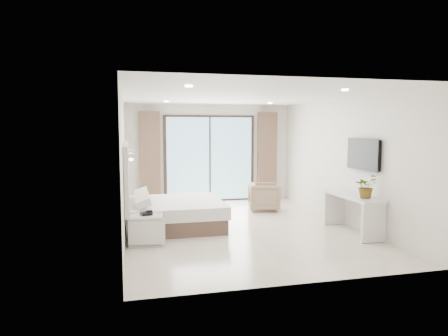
# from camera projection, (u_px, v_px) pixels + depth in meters

# --- Properties ---
(ground) EXTENTS (6.20, 6.20, 0.00)m
(ground) POSITION_uv_depth(u_px,v_px,m) (239.00, 227.00, 8.29)
(ground) COLOR beige
(ground) RESTS_ON ground
(room_shell) EXTENTS (4.62, 6.22, 2.72)m
(room_shell) POSITION_uv_depth(u_px,v_px,m) (221.00, 150.00, 8.83)
(room_shell) COLOR silver
(room_shell) RESTS_ON ground
(bed) EXTENTS (1.97, 1.87, 0.69)m
(bed) POSITION_uv_depth(u_px,v_px,m) (173.00, 213.00, 8.29)
(bed) COLOR brown
(bed) RESTS_ON ground
(nightstand) EXTENTS (0.63, 0.54, 0.52)m
(nightstand) POSITION_uv_depth(u_px,v_px,m) (146.00, 230.00, 7.07)
(nightstand) COLOR silver
(nightstand) RESTS_ON ground
(phone) EXTENTS (0.23, 0.20, 0.06)m
(phone) POSITION_uv_depth(u_px,v_px,m) (146.00, 213.00, 7.04)
(phone) COLOR black
(phone) RESTS_ON nightstand
(console_desk) EXTENTS (0.49, 1.55, 0.77)m
(console_desk) POSITION_uv_depth(u_px,v_px,m) (353.00, 205.00, 7.80)
(console_desk) COLOR silver
(console_desk) RESTS_ON ground
(plant) EXTENTS (0.51, 0.54, 0.34)m
(plant) POSITION_uv_depth(u_px,v_px,m) (366.00, 189.00, 7.35)
(plant) COLOR #33662D
(plant) RESTS_ON console_desk
(armchair) EXTENTS (0.83, 0.86, 0.75)m
(armchair) POSITION_uv_depth(u_px,v_px,m) (264.00, 195.00, 9.97)
(armchair) COLOR #997564
(armchair) RESTS_ON ground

